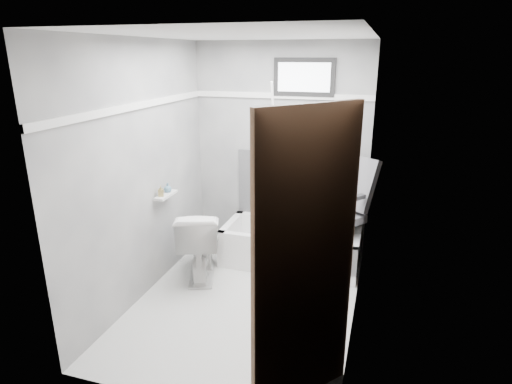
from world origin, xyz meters
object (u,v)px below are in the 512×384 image
at_px(office_chair, 332,209).
at_px(soap_bottle_a, 161,191).
at_px(bathtub, 291,246).
at_px(toilet, 200,243).
at_px(soap_bottle_b, 168,188).
at_px(door, 340,296).

xyz_separation_m(office_chair, soap_bottle_a, (-1.60, -0.75, 0.29)).
relative_size(bathtub, toilet, 1.96).
relative_size(office_chair, soap_bottle_a, 9.85).
distance_m(office_chair, soap_bottle_b, 1.73).
distance_m(bathtub, door, 2.46).
relative_size(door, soap_bottle_b, 19.84).
distance_m(door, soap_bottle_b, 2.52).
xyz_separation_m(bathtub, office_chair, (0.43, 0.03, 0.47)).
distance_m(door, soap_bottle_a, 2.43).
distance_m(toilet, soap_bottle_b, 0.67).
bearing_deg(office_chair, soap_bottle_a, -118.07).
bearing_deg(soap_bottle_b, bathtub, 26.58).
xyz_separation_m(toilet, soap_bottle_a, (-0.32, -0.17, 0.59)).
height_order(bathtub, door, door).
relative_size(toilet, door, 0.38).
bearing_deg(soap_bottle_a, bathtub, 31.79).
bearing_deg(office_chair, door, -45.07).
xyz_separation_m(toilet, soap_bottle_b, (-0.32, -0.03, 0.58)).
height_order(bathtub, office_chair, office_chair).
height_order(bathtub, soap_bottle_b, soap_bottle_b).
distance_m(toilet, soap_bottle_a, 0.69).
xyz_separation_m(door, soap_bottle_a, (-1.92, 1.48, -0.03)).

